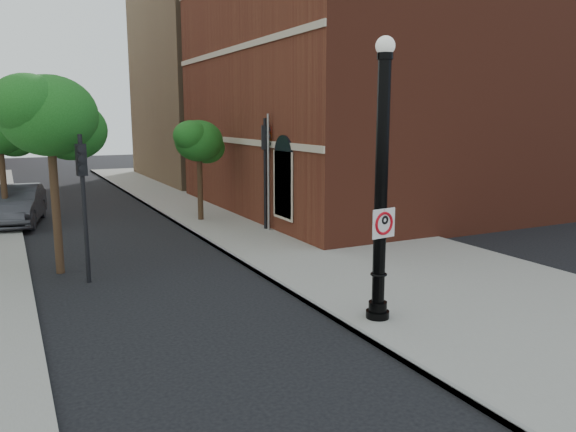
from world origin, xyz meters
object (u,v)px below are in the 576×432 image
lamppost (381,196)px  no_parking_sign (384,223)px  parked_car (16,205)px  traffic_signal_right (265,156)px  traffic_signal_left (83,184)px

lamppost → no_parking_sign: (-0.02, -0.16, -0.56)m
parked_car → no_parking_sign: bearing=-57.1°
traffic_signal_right → lamppost: bearing=-82.9°
no_parking_sign → parked_car: 18.06m
parked_car → traffic_signal_left: (1.56, -10.27, 1.92)m
no_parking_sign → traffic_signal_left: 8.32m
no_parking_sign → traffic_signal_right: bearing=71.1°
no_parking_sign → traffic_signal_left: size_ratio=0.16×
traffic_signal_left → lamppost: bearing=-54.2°
parked_car → traffic_signal_right: 11.01m
lamppost → traffic_signal_right: lamppost is taller
no_parking_sign → traffic_signal_right: (2.00, 10.54, 0.73)m
no_parking_sign → traffic_signal_left: bearing=122.0°
no_parking_sign → parked_car: size_ratio=0.12×
lamppost → parked_car: 17.98m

